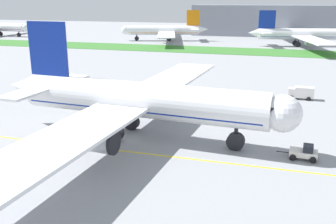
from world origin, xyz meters
The scene contains 11 objects.
ground_plane centered at (0.00, 0.00, 0.00)m, with size 600.00×600.00×0.00m, color gray.
apron_taxi_line centered at (0.00, -4.00, 0.00)m, with size 280.00×0.36×0.01m, color yellow.
grass_median_strip centered at (0.00, 113.49, 0.05)m, with size 320.00×24.00×0.10m, color #38722D.
airliner_foreground centered at (2.07, 2.33, 6.10)m, with size 49.79×77.97×17.98m.
pushback_tug centered at (27.51, 0.53, 0.96)m, with size 5.61×2.86×2.10m.
ground_crew_wingwalker_port centered at (-5.80, -19.07, 1.07)m, with size 0.41×0.58×1.76m.
service_truck_baggage_loader centered at (28.41, 35.28, 1.53)m, with size 5.45×2.53×2.79m.
parked_airliner_far_left centered at (-138.85, 142.95, 5.22)m, with size 41.25×64.05×15.41m.
parked_airliner_far_centre centered at (-36.62, 145.68, 5.39)m, with size 45.08×72.01×15.88m.
parked_airliner_far_right centered at (32.90, 139.41, 5.59)m, with size 50.67×81.69×16.46m.
terminal_building centered at (29.55, 189.22, 9.00)m, with size 118.63×20.00×18.00m, color gray.
Camera 1 is at (23.06, -52.08, 21.49)m, focal length 40.73 mm.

